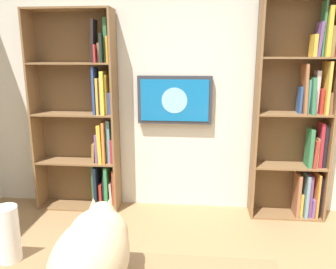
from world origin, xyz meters
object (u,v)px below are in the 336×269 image
Objects in this scene: wall_mounted_tv at (175,100)px; paper_towel_roll at (8,234)px; bookshelf_right at (87,120)px; bookshelf_left at (302,118)px; cat at (93,252)px.

paper_towel_roll is (0.64, 2.20, -0.37)m from wall_mounted_tv.
bookshelf_right reaches higher than paper_towel_roll.
bookshelf_left reaches higher than bookshelf_right.
cat is at bearing 85.90° from wall_mounted_tv.
bookshelf_right is (2.27, -0.00, -0.07)m from bookshelf_left.
bookshelf_left is at bearing 176.25° from wall_mounted_tv.
wall_mounted_tv reaches higher than cat.
bookshelf_right is at bearing -70.93° from cat.
bookshelf_left reaches higher than paper_towel_roll.
wall_mounted_tv is at bearing -106.29° from paper_towel_roll.
cat is (1.48, 2.27, -0.18)m from bookshelf_left.
bookshelf_right is at bearing -0.11° from bookshelf_left.
bookshelf_right is at bearing -81.57° from paper_towel_roll.
bookshelf_right is at bearing 4.88° from wall_mounted_tv.
wall_mounted_tv is at bearing -3.75° from bookshelf_left.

